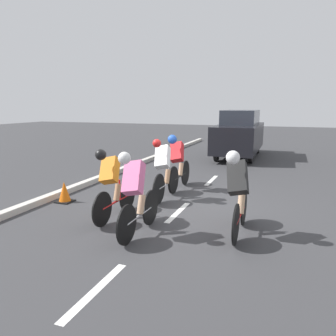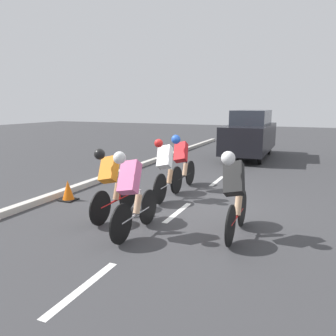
{
  "view_description": "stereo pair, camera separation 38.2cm",
  "coord_description": "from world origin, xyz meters",
  "px_view_note": "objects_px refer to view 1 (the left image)",
  "views": [
    {
      "loc": [
        -2.12,
        6.74,
        2.26
      ],
      "look_at": [
        0.23,
        0.4,
        0.95
      ],
      "focal_mm": 35.0,
      "sensor_mm": 36.0,
      "label": 1
    },
    {
      "loc": [
        -2.47,
        6.6,
        2.26
      ],
      "look_at": [
        0.23,
        0.4,
        0.95
      ],
      "focal_mm": 35.0,
      "sensor_mm": 36.0,
      "label": 2
    }
  ],
  "objects_px": {
    "cyclist_red": "(178,160)",
    "cyclist_pink": "(135,192)",
    "cyclist_white": "(164,168)",
    "cyclist_black": "(238,191)",
    "cyclist_orange": "(112,182)",
    "traffic_cone": "(64,192)",
    "support_car": "(239,134)"
  },
  "relations": [
    {
      "from": "cyclist_red",
      "to": "cyclist_pink",
      "type": "distance_m",
      "value": 3.28
    },
    {
      "from": "cyclist_white",
      "to": "cyclist_black",
      "type": "height_order",
      "value": "cyclist_black"
    },
    {
      "from": "cyclist_red",
      "to": "cyclist_pink",
      "type": "bearing_deg",
      "value": 95.81
    },
    {
      "from": "cyclist_pink",
      "to": "cyclist_white",
      "type": "height_order",
      "value": "cyclist_pink"
    },
    {
      "from": "cyclist_orange",
      "to": "traffic_cone",
      "type": "relative_size",
      "value": 3.46
    },
    {
      "from": "cyclist_red",
      "to": "traffic_cone",
      "type": "relative_size",
      "value": 3.48
    },
    {
      "from": "support_car",
      "to": "cyclist_red",
      "type": "bearing_deg",
      "value": 83.49
    },
    {
      "from": "cyclist_white",
      "to": "cyclist_black",
      "type": "relative_size",
      "value": 1.02
    },
    {
      "from": "cyclist_red",
      "to": "support_car",
      "type": "bearing_deg",
      "value": -96.51
    },
    {
      "from": "cyclist_red",
      "to": "cyclist_white",
      "type": "height_order",
      "value": "cyclist_red"
    },
    {
      "from": "cyclist_red",
      "to": "cyclist_orange",
      "type": "height_order",
      "value": "cyclist_red"
    },
    {
      "from": "cyclist_white",
      "to": "support_car",
      "type": "bearing_deg",
      "value": -95.73
    },
    {
      "from": "cyclist_red",
      "to": "cyclist_black",
      "type": "xyz_separation_m",
      "value": [
        -2.0,
        2.66,
        0.01
      ]
    },
    {
      "from": "cyclist_orange",
      "to": "cyclist_black",
      "type": "xyz_separation_m",
      "value": [
        -2.47,
        -0.02,
        0.05
      ]
    },
    {
      "from": "cyclist_red",
      "to": "cyclist_pink",
      "type": "height_order",
      "value": "cyclist_pink"
    },
    {
      "from": "cyclist_red",
      "to": "traffic_cone",
      "type": "distance_m",
      "value": 3.0
    },
    {
      "from": "cyclist_orange",
      "to": "cyclist_pink",
      "type": "xyz_separation_m",
      "value": [
        -0.81,
        0.59,
        0.03
      ]
    },
    {
      "from": "cyclist_black",
      "to": "traffic_cone",
      "type": "xyz_separation_m",
      "value": [
        4.11,
        -0.61,
        -0.57
      ]
    },
    {
      "from": "cyclist_pink",
      "to": "cyclist_red",
      "type": "bearing_deg",
      "value": -84.19
    },
    {
      "from": "support_car",
      "to": "traffic_cone",
      "type": "height_order",
      "value": "support_car"
    },
    {
      "from": "cyclist_orange",
      "to": "cyclist_pink",
      "type": "height_order",
      "value": "cyclist_pink"
    },
    {
      "from": "cyclist_pink",
      "to": "traffic_cone",
      "type": "relative_size",
      "value": 3.39
    },
    {
      "from": "cyclist_red",
      "to": "traffic_cone",
      "type": "height_order",
      "value": "cyclist_red"
    },
    {
      "from": "cyclist_white",
      "to": "cyclist_orange",
      "type": "bearing_deg",
      "value": 74.59
    },
    {
      "from": "support_car",
      "to": "cyclist_black",
      "type": "bearing_deg",
      "value": 98.1
    },
    {
      "from": "cyclist_red",
      "to": "support_car",
      "type": "height_order",
      "value": "support_car"
    },
    {
      "from": "cyclist_red",
      "to": "support_car",
      "type": "distance_m",
      "value": 6.35
    },
    {
      "from": "cyclist_red",
      "to": "cyclist_orange",
      "type": "bearing_deg",
      "value": 79.91
    },
    {
      "from": "cyclist_white",
      "to": "support_car",
      "type": "height_order",
      "value": "support_car"
    },
    {
      "from": "cyclist_orange",
      "to": "support_car",
      "type": "distance_m",
      "value": 9.06
    },
    {
      "from": "cyclist_pink",
      "to": "cyclist_white",
      "type": "relative_size",
      "value": 0.98
    },
    {
      "from": "cyclist_black",
      "to": "cyclist_red",
      "type": "bearing_deg",
      "value": -53.08
    }
  ]
}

